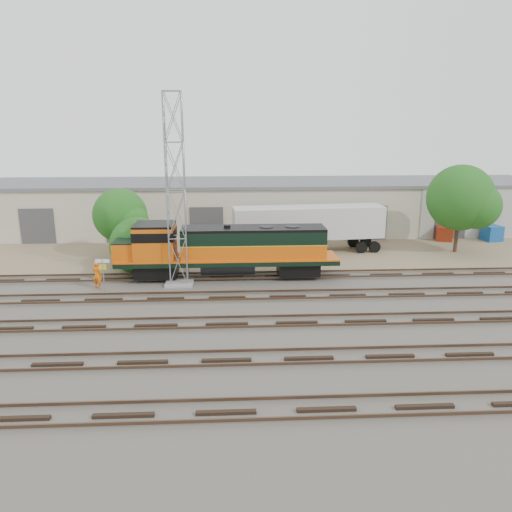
{
  "coord_description": "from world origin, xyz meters",
  "views": [
    {
      "loc": [
        -3.74,
        -29.46,
        11.08
      ],
      "look_at": [
        -1.97,
        4.0,
        2.2
      ],
      "focal_mm": 35.0,
      "sensor_mm": 36.0,
      "label": 1
    }
  ],
  "objects_px": {
    "locomotive": "(224,249)",
    "signal_tower": "(176,194)",
    "semi_trailer": "(312,224)",
    "worker": "(97,275)"
  },
  "relations": [
    {
      "from": "signal_tower",
      "to": "worker",
      "type": "height_order",
      "value": "signal_tower"
    },
    {
      "from": "locomotive",
      "to": "worker",
      "type": "distance_m",
      "value": 9.05
    },
    {
      "from": "semi_trailer",
      "to": "worker",
      "type": "bearing_deg",
      "value": -155.42
    },
    {
      "from": "signal_tower",
      "to": "semi_trailer",
      "type": "relative_size",
      "value": 0.98
    },
    {
      "from": "locomotive",
      "to": "worker",
      "type": "bearing_deg",
      "value": -167.94
    },
    {
      "from": "locomotive",
      "to": "signal_tower",
      "type": "height_order",
      "value": "signal_tower"
    },
    {
      "from": "worker",
      "to": "semi_trailer",
      "type": "bearing_deg",
      "value": -127.85
    },
    {
      "from": "locomotive",
      "to": "worker",
      "type": "relative_size",
      "value": 8.35
    },
    {
      "from": "locomotive",
      "to": "semi_trailer",
      "type": "distance_m",
      "value": 10.8
    },
    {
      "from": "semi_trailer",
      "to": "signal_tower",
      "type": "bearing_deg",
      "value": -146.32
    }
  ]
}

